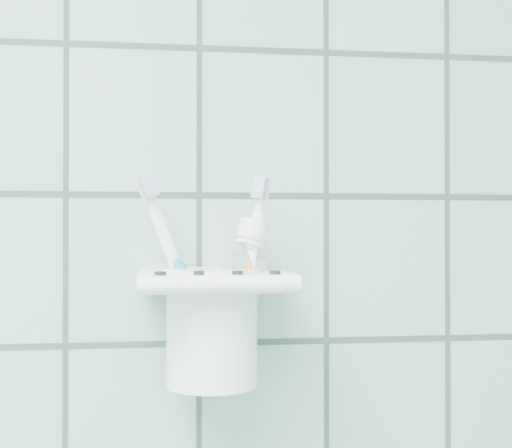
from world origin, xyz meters
TOP-DOWN VIEW (x-y plane):
  - holder_bracket at (0.63, 1.15)m, footprint 0.13×0.11m
  - cup at (0.63, 1.16)m, footprint 0.09×0.09m
  - toothbrush_pink at (0.64, 1.17)m, footprint 0.07×0.02m
  - toothbrush_blue at (0.65, 1.15)m, footprint 0.05×0.08m
  - toothbrush_orange at (0.65, 1.15)m, footprint 0.04×0.02m
  - toothpaste_tube at (0.63, 1.14)m, footprint 0.07×0.04m

SIDE VIEW (x-z plane):
  - cup at x=0.63m, z-range 1.22..1.33m
  - toothpaste_tube at x=0.63m, z-range 1.23..1.39m
  - holder_bracket at x=0.63m, z-range 1.29..1.33m
  - toothbrush_orange at x=0.65m, z-range 1.23..1.41m
  - toothbrush_pink at x=0.64m, z-range 1.23..1.42m
  - toothbrush_blue at x=0.65m, z-range 1.23..1.44m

